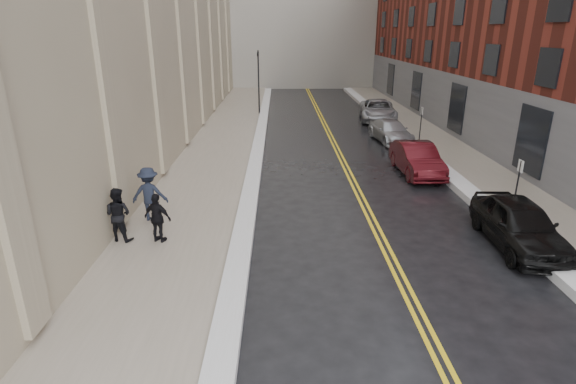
{
  "coord_description": "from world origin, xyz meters",
  "views": [
    {
      "loc": [
        -0.95,
        -7.61,
        6.67
      ],
      "look_at": [
        -0.67,
        6.47,
        1.6
      ],
      "focal_mm": 28.0,
      "sensor_mm": 36.0,
      "label": 1
    }
  ],
  "objects_px": {
    "car_black": "(519,224)",
    "pedestrian_a": "(118,214)",
    "car_maroon": "(417,159)",
    "pedestrian_c": "(158,218)",
    "car_silver_far": "(378,110)",
    "car_silver_near": "(390,131)",
    "pedestrian_b": "(149,194)"
  },
  "relations": [
    {
      "from": "car_black",
      "to": "pedestrian_a",
      "type": "height_order",
      "value": "pedestrian_a"
    },
    {
      "from": "car_maroon",
      "to": "pedestrian_c",
      "type": "bearing_deg",
      "value": -145.49
    },
    {
      "from": "car_silver_far",
      "to": "pedestrian_c",
      "type": "relative_size",
      "value": 3.46
    },
    {
      "from": "pedestrian_a",
      "to": "pedestrian_c",
      "type": "height_order",
      "value": "pedestrian_a"
    },
    {
      "from": "pedestrian_a",
      "to": "pedestrian_c",
      "type": "distance_m",
      "value": 1.32
    },
    {
      "from": "car_black",
      "to": "car_maroon",
      "type": "relative_size",
      "value": 1.0
    },
    {
      "from": "car_maroon",
      "to": "car_silver_far",
      "type": "bearing_deg",
      "value": 84.69
    },
    {
      "from": "car_black",
      "to": "car_maroon",
      "type": "height_order",
      "value": "car_black"
    },
    {
      "from": "car_maroon",
      "to": "pedestrian_a",
      "type": "bearing_deg",
      "value": -149.12
    },
    {
      "from": "car_black",
      "to": "car_silver_near",
      "type": "height_order",
      "value": "car_black"
    },
    {
      "from": "car_maroon",
      "to": "pedestrian_a",
      "type": "xyz_separation_m",
      "value": [
        -11.99,
        -7.51,
        0.29
      ]
    },
    {
      "from": "car_maroon",
      "to": "pedestrian_b",
      "type": "xyz_separation_m",
      "value": [
        -11.42,
        -5.81,
        0.38
      ]
    },
    {
      "from": "pedestrian_b",
      "to": "pedestrian_c",
      "type": "distance_m",
      "value": 2.01
    },
    {
      "from": "car_silver_far",
      "to": "pedestrian_a",
      "type": "xyz_separation_m",
      "value": [
        -13.0,
        -21.52,
        0.26
      ]
    },
    {
      "from": "pedestrian_a",
      "to": "pedestrian_b",
      "type": "relative_size",
      "value": 0.91
    },
    {
      "from": "car_silver_near",
      "to": "car_black",
      "type": "bearing_deg",
      "value": -94.43
    },
    {
      "from": "pedestrian_b",
      "to": "car_black",
      "type": "bearing_deg",
      "value": 169.6
    },
    {
      "from": "car_silver_near",
      "to": "pedestrian_a",
      "type": "distance_m",
      "value": 18.98
    },
    {
      "from": "car_maroon",
      "to": "car_silver_near",
      "type": "relative_size",
      "value": 1.0
    },
    {
      "from": "car_black",
      "to": "pedestrian_a",
      "type": "xyz_separation_m",
      "value": [
        -13.0,
        0.42,
        0.27
      ]
    },
    {
      "from": "car_maroon",
      "to": "car_silver_near",
      "type": "xyz_separation_m",
      "value": [
        0.35,
        6.92,
        -0.09
      ]
    },
    {
      "from": "car_silver_near",
      "to": "pedestrian_a",
      "type": "xyz_separation_m",
      "value": [
        -12.33,
        -14.43,
        0.39
      ]
    },
    {
      "from": "pedestrian_b",
      "to": "pedestrian_c",
      "type": "bearing_deg",
      "value": 111.31
    },
    {
      "from": "car_silver_far",
      "to": "pedestrian_a",
      "type": "bearing_deg",
      "value": -113.97
    },
    {
      "from": "car_silver_far",
      "to": "pedestrian_c",
      "type": "bearing_deg",
      "value": -111.16
    },
    {
      "from": "car_black",
      "to": "car_silver_far",
      "type": "xyz_separation_m",
      "value": [
        -0.0,
        21.94,
        0.01
      ]
    },
    {
      "from": "pedestrian_b",
      "to": "pedestrian_c",
      "type": "height_order",
      "value": "pedestrian_b"
    },
    {
      "from": "car_maroon",
      "to": "pedestrian_a",
      "type": "relative_size",
      "value": 2.55
    },
    {
      "from": "car_maroon",
      "to": "pedestrian_b",
      "type": "distance_m",
      "value": 12.82
    },
    {
      "from": "car_silver_near",
      "to": "pedestrian_c",
      "type": "relative_size",
      "value": 2.77
    },
    {
      "from": "car_silver_near",
      "to": "pedestrian_c",
      "type": "height_order",
      "value": "pedestrian_c"
    },
    {
      "from": "car_silver_far",
      "to": "car_black",
      "type": "bearing_deg",
      "value": -82.83
    }
  ]
}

